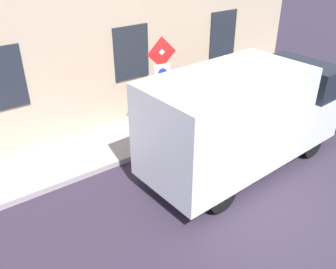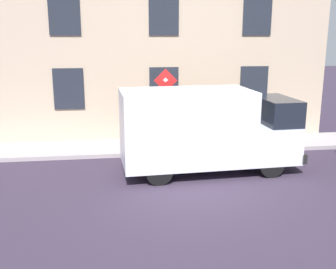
{
  "view_description": "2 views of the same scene",
  "coord_description": "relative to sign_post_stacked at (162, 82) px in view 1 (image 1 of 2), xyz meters",
  "views": [
    {
      "loc": [
        -3.64,
        5.06,
        5.14
      ],
      "look_at": [
        2.38,
        0.68,
        0.94
      ],
      "focal_mm": 38.9,
      "sensor_mm": 36.0,
      "label": 1
    },
    {
      "loc": [
        -10.09,
        1.88,
        4.09
      ],
      "look_at": [
        2.25,
        0.23,
        0.99
      ],
      "focal_mm": 43.36,
      "sensor_mm": 36.0,
      "label": 2
    }
  ],
  "objects": [
    {
      "name": "sidewalk_slab",
      "position": [
        0.76,
        -0.16,
        -1.76
      ],
      "size": [
        1.93,
        14.8,
        0.14
      ],
      "primitive_type": "cube",
      "color": "#A3989B",
      "rests_on": "ground_plane"
    },
    {
      "name": "delivery_van",
      "position": [
        -1.91,
        -0.96,
        -0.5
      ],
      "size": [
        2.28,
        5.43,
        2.5
      ],
      "rotation": [
        0.0,
        0.0,
        4.77
      ],
      "color": "silver",
      "rests_on": "ground_plane"
    },
    {
      "name": "pedestrian",
      "position": [
        0.59,
        -2.73,
        -0.76
      ],
      "size": [
        0.46,
        0.47,
        1.72
      ],
      "rotation": [
        0.0,
        0.0,
        2.38
      ],
      "color": "#262B47",
      "rests_on": "sidewalk_slab"
    },
    {
      "name": "litter_bin",
      "position": [
        0.15,
        -0.2,
        -1.24
      ],
      "size": [
        0.44,
        0.44,
        0.9
      ],
      "primitive_type": "cylinder",
      "color": "#2D5133",
      "rests_on": "sidewalk_slab"
    },
    {
      "name": "bicycle_black",
      "position": [
        1.18,
        -1.27,
        -1.32
      ],
      "size": [
        0.46,
        1.71,
        0.89
      ],
      "rotation": [
        0.0,
        0.0,
        1.62
      ],
      "color": "black",
      "rests_on": "sidewalk_slab"
    },
    {
      "name": "ground_plane",
      "position": [
        -3.36,
        -0.16,
        -1.83
      ],
      "size": [
        80.0,
        80.0,
        0.0
      ],
      "primitive_type": "plane",
      "color": "#312839"
    },
    {
      "name": "bicycle_green",
      "position": [
        1.18,
        -3.12,
        -1.32
      ],
      "size": [
        0.47,
        1.72,
        0.89
      ],
      "rotation": [
        0.0,
        0.0,
        1.69
      ],
      "color": "black",
      "rests_on": "sidewalk_slab"
    },
    {
      "name": "sign_post_stacked",
      "position": [
        0.0,
        0.0,
        0.0
      ],
      "size": [
        0.17,
        0.56,
        2.7
      ],
      "color": "#474C47",
      "rests_on": "sidewalk_slab"
    },
    {
      "name": "bicycle_red",
      "position": [
        1.18,
        -2.19,
        -1.32
      ],
      "size": [
        0.46,
        1.72,
        0.89
      ],
      "rotation": [
        0.0,
        0.0,
        1.46
      ],
      "color": "black",
      "rests_on": "sidewalk_slab"
    },
    {
      "name": "building_facade",
      "position": [
        2.08,
        -0.16,
        1.49
      ],
      "size": [
        0.75,
        12.8,
        6.64
      ],
      "color": "#C3AA90",
      "rests_on": "ground_plane"
    }
  ]
}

